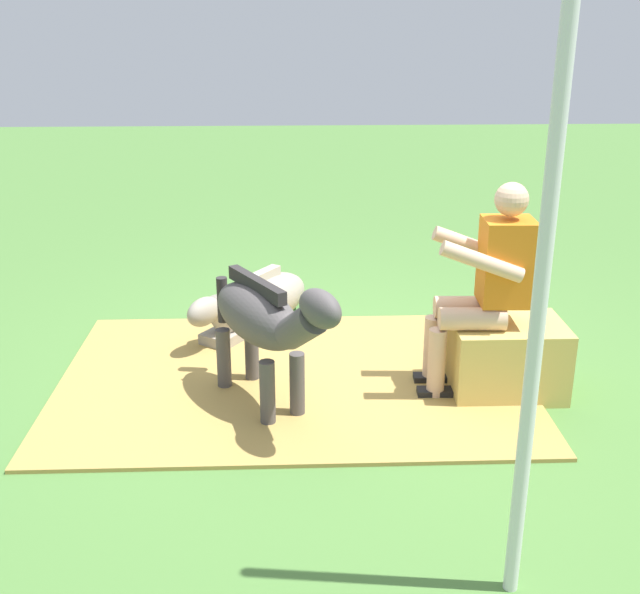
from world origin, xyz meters
TOP-DOWN VIEW (x-y plane):
  - ground_plane at (0.00, 0.00)m, footprint 24.00×24.00m
  - hay_patch at (0.25, 0.14)m, footprint 3.02×2.11m
  - hay_bale at (-1.09, 0.34)m, footprint 0.69×0.51m
  - person_seated at (-0.92, 0.34)m, footprint 0.67×0.43m
  - pony_standing at (0.41, 0.52)m, footprint 0.85×1.20m
  - pony_lying at (0.50, -0.82)m, footprint 0.98×1.26m
  - tent_pole_left at (-0.65, 2.14)m, footprint 0.06×0.06m

SIDE VIEW (x-z plane):
  - ground_plane at x=0.00m, z-range 0.00..0.00m
  - hay_patch at x=0.25m, z-range 0.00..0.02m
  - pony_lying at x=0.50m, z-range -0.02..0.40m
  - hay_bale at x=-1.09m, z-range 0.00..0.46m
  - pony_standing at x=0.41m, z-range 0.10..1.04m
  - person_seated at x=-0.92m, z-range 0.07..1.41m
  - tent_pole_left at x=-0.65m, z-range 0.00..2.52m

